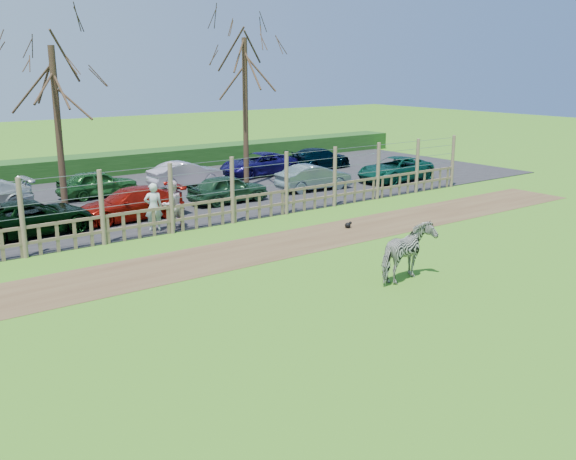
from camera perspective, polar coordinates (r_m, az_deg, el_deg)
ground at (r=16.55m, az=2.38°, el=-5.95°), size 120.00×120.00×0.00m
dirt_strip at (r=20.07m, az=-5.71°, el=-2.31°), size 34.00×2.80×0.01m
asphalt at (r=28.87m, az=-15.99°, el=2.41°), size 44.00×13.00×0.04m
hedge at (r=35.33m, az=-20.14°, el=5.08°), size 46.00×2.00×1.10m
fence at (r=22.85m, az=-10.28°, el=1.68°), size 30.16×0.16×2.50m
tree_mid at (r=26.72m, az=-20.02°, el=11.68°), size 4.80×4.80×6.83m
tree_right at (r=30.99m, az=-3.85°, el=13.45°), size 4.80×4.80×7.35m
zebra at (r=17.81m, az=10.60°, el=-2.01°), size 2.03×1.26×1.59m
visitor_a at (r=23.14m, az=-11.87°, el=2.01°), size 0.73×0.59×1.72m
visitor_b at (r=23.42m, az=-10.26°, el=2.23°), size 0.94×0.79×1.72m
crow at (r=23.45m, az=5.36°, el=0.44°), size 0.29×0.21×0.23m
car_2 at (r=23.99m, az=-21.76°, el=1.07°), size 4.41×2.20×1.20m
car_3 at (r=25.15m, az=-13.86°, el=2.27°), size 4.15×1.72×1.20m
car_4 at (r=27.61m, az=-5.33°, el=3.69°), size 3.53×1.45×1.20m
car_5 at (r=30.31m, az=2.31°, el=4.71°), size 3.74×1.57×1.20m
car_6 at (r=33.16m, az=9.50°, el=5.36°), size 4.46×2.33×1.20m
car_10 at (r=29.91m, az=-16.55°, el=3.99°), size 3.59×1.59×1.20m
car_11 at (r=31.65m, az=-9.08°, el=4.95°), size 3.65×1.29×1.20m
car_12 at (r=34.45m, az=-2.62°, el=5.88°), size 4.34×2.04×1.20m
car_13 at (r=36.53m, az=2.76°, el=6.37°), size 4.29×2.13×1.20m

